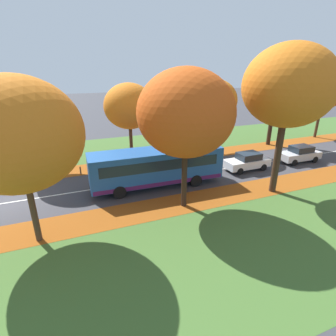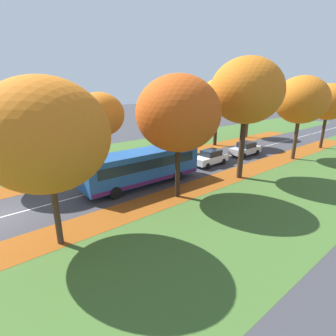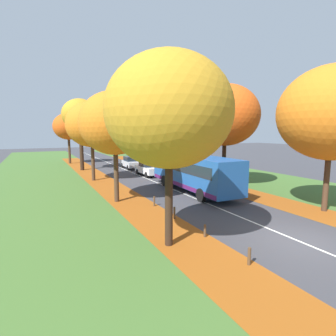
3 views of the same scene
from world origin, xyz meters
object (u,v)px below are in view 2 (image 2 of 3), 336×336
Objects in this scene: tree_right_nearest at (45,136)px; bollard_second at (22,189)px; tree_left_mid at (171,108)px; tree_right_far at (301,100)px; car_white_lead at (210,158)px; tree_right_mid at (247,91)px; car_silver_following at (246,149)px; tree_left_far at (217,95)px; tree_left_near at (100,115)px; bollard_third at (59,181)px; bus at (142,166)px; bollard_fourth at (91,174)px; tree_right_near at (178,114)px; tree_left_distant at (249,102)px; tree_left_nearest at (5,119)px; tree_right_distant at (329,102)px.

bollard_second is (-8.97, -0.01, -5.66)m from tree_right_nearest.
tree_right_nearest is (10.66, -17.02, 0.38)m from tree_left_mid.
car_white_lead is at bearing -116.19° from tree_right_far.
tree_left_mid is 1.85× the size of car_white_lead.
tree_right_far is at bearing 63.81° from car_white_lead.
car_silver_following is at bearing 121.01° from tree_right_mid.
tree_right_far is at bearing 90.00° from tree_right_nearest.
tree_right_far is (10.49, 1.54, -0.28)m from tree_left_far.
tree_left_near is 7.46m from bollard_third.
tree_left_near is 1.79× the size of car_silver_following.
bollard_second is at bearing -108.66° from tree_right_far.
bollard_third is 7.40m from bus.
tree_right_mid is at bearing 37.95° from tree_left_near.
tree_left_near reaches higher than car_silver_following.
tree_right_mid reaches higher than bollard_fourth.
tree_left_distant is at bearing 113.24° from tree_right_near.
tree_left_mid is 0.89× the size of tree_right_nearest.
car_white_lead is at bearing 168.11° from tree_right_mid.
tree_right_near is (10.28, 9.08, 0.62)m from tree_left_nearest.
tree_left_near is 9.01m from tree_left_mid.
tree_left_nearest is 8.02m from tree_left_near.
tree_right_mid reaches higher than car_white_lead.
tree_left_far is 14.25m from tree_right_distant.
tree_left_nearest is 28.70m from tree_right_far.
tree_right_distant is (-0.07, 18.43, -1.65)m from tree_right_mid.
tree_right_mid is at bearing -3.47° from tree_left_mid.
tree_right_distant reaches higher than tree_left_mid.
bollard_second is 0.14× the size of car_silver_following.
tree_right_far is 2.18× the size of car_white_lead.
car_white_lead is at bearing 115.71° from tree_right_near.
bollard_third is at bearing -102.47° from car_silver_following.
bollard_second is 5.77m from bollard_fourth.
tree_left_distant reaches higher than bollard_fourth.
tree_right_mid reaches higher than tree_left_nearest.
tree_right_mid is 8.27m from car_white_lead.
tree_left_far is at bearing 121.90° from tree_right_near.
tree_right_distant is 13.12m from car_silver_following.
tree_right_nearest is 12.06m from bollard_fourth.
car_silver_following is at bearing 75.73° from bollard_fourth.
tree_right_mid is 17.30× the size of bollard_second.
tree_left_near is 0.97× the size of tree_left_mid.
tree_left_near reaches higher than bollard_fourth.
tree_left_distant is 28.21m from bollard_fourth.
car_white_lead is at bearing 72.75° from bollard_third.
car_white_lead and car_silver_following have the same top height.
tree_left_nearest is at bearing -105.20° from car_silver_following.
tree_right_near is 12.06m from bollard_third.
tree_left_mid reaches higher than car_white_lead.
tree_left_mid reaches higher than bollard_fourth.
tree_left_mid reaches higher than bollard_second.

